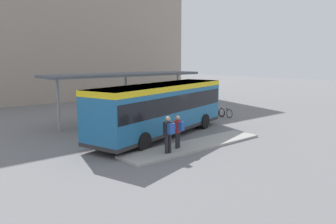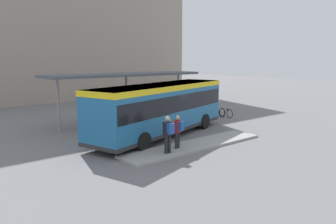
% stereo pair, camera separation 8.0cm
% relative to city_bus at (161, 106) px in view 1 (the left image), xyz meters
% --- Properties ---
extents(ground_plane, '(120.00, 120.00, 0.00)m').
position_rel_city_bus_xyz_m(ground_plane, '(-0.01, -0.00, -1.81)').
color(ground_plane, slate).
extents(curb_island, '(8.64, 1.80, 0.12)m').
position_rel_city_bus_xyz_m(curb_island, '(-0.16, -3.04, -1.75)').
color(curb_island, '#9E9E99').
rests_on(curb_island, ground_plane).
extents(city_bus, '(10.84, 5.37, 3.09)m').
position_rel_city_bus_xyz_m(city_bus, '(0.00, 0.00, 0.00)').
color(city_bus, '#1E6093').
rests_on(city_bus, ground_plane).
extents(pedestrian_waiting, '(0.44, 0.45, 1.78)m').
position_rel_city_bus_xyz_m(pedestrian_waiting, '(-2.32, -3.42, -0.67)').
color(pedestrian_waiting, '#232328').
rests_on(pedestrian_waiting, curb_island).
extents(pedestrian_companion, '(0.46, 0.50, 1.65)m').
position_rel_city_bus_xyz_m(pedestrian_companion, '(-1.35, -3.03, -0.74)').
color(pedestrian_companion, '#232328').
rests_on(pedestrian_companion, curb_island).
extents(bicycle_green, '(0.48, 1.62, 0.71)m').
position_rel_city_bus_xyz_m(bicycle_green, '(7.94, 1.72, -1.46)').
color(bicycle_green, black).
rests_on(bicycle_green, ground_plane).
extents(bicycle_white, '(0.48, 1.65, 0.71)m').
position_rel_city_bus_xyz_m(bicycle_white, '(7.71, 2.38, -1.45)').
color(bicycle_white, black).
rests_on(bicycle_white, ground_plane).
extents(bicycle_orange, '(0.48, 1.53, 0.67)m').
position_rel_city_bus_xyz_m(bicycle_orange, '(7.97, 3.04, -1.47)').
color(bicycle_orange, black).
rests_on(bicycle_orange, ground_plane).
extents(bicycle_black, '(0.48, 1.54, 0.67)m').
position_rel_city_bus_xyz_m(bicycle_black, '(8.16, 3.70, -1.47)').
color(bicycle_black, black).
rests_on(bicycle_black, ground_plane).
extents(station_shelter, '(11.91, 2.83, 3.54)m').
position_rel_city_bus_xyz_m(station_shelter, '(0.87, 5.16, 1.57)').
color(station_shelter, '#4C515B').
rests_on(station_shelter, ground_plane).
extents(station_building, '(28.95, 10.66, 18.13)m').
position_rel_city_bus_xyz_m(station_building, '(3.98, 23.80, 7.26)').
color(station_building, gray).
rests_on(station_building, ground_plane).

